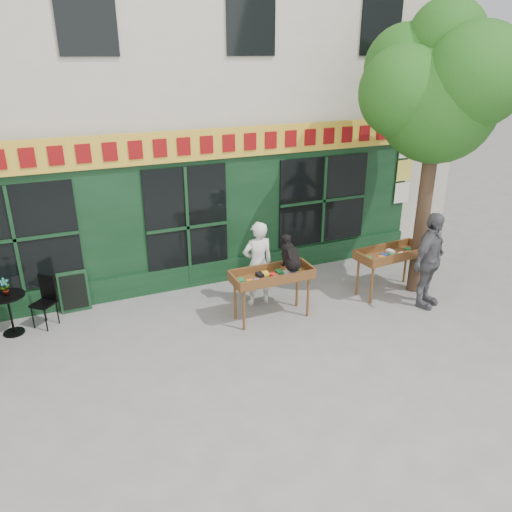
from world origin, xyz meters
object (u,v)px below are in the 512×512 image
object	(u,v)px
dog	(291,253)
book_cart_center	(272,278)
woman	(258,264)
man_right	(429,261)
bistro_table	(9,306)
book_cart_right	(391,256)

from	to	relation	value
dog	book_cart_center	bearing A→B (deg)	172.12
woman	man_right	size ratio (longest dim) A/B	0.89
man_right	bistro_table	distance (m)	7.76
woman	book_cart_right	size ratio (longest dim) A/B	1.11
book_cart_center	book_cart_right	size ratio (longest dim) A/B	0.97
book_cart_right	bistro_table	xyz separation A→B (m)	(-7.17, 1.31, -0.28)
woman	book_cart_right	world-z (taller)	woman
woman	man_right	distance (m)	3.30
woman	book_cart_right	bearing A→B (deg)	166.70
dog	bistro_table	distance (m)	5.07
book_cart_center	dog	world-z (taller)	dog
dog	bistro_table	bearing A→B (deg)	164.49
dog	bistro_table	size ratio (longest dim) A/B	0.79
dog	book_cart_right	size ratio (longest dim) A/B	0.39
dog	woman	bearing A→B (deg)	116.81
dog	book_cart_right	distance (m)	2.39
dog	woman	world-z (taller)	woman
book_cart_center	bistro_table	xyz separation A→B (m)	(-4.48, 1.31, -0.28)
bistro_table	book_cart_center	bearing A→B (deg)	-16.34
woman	dog	bearing A→B (deg)	116.81
book_cart_center	dog	distance (m)	0.59
book_cart_center	man_right	bearing A→B (deg)	-13.80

